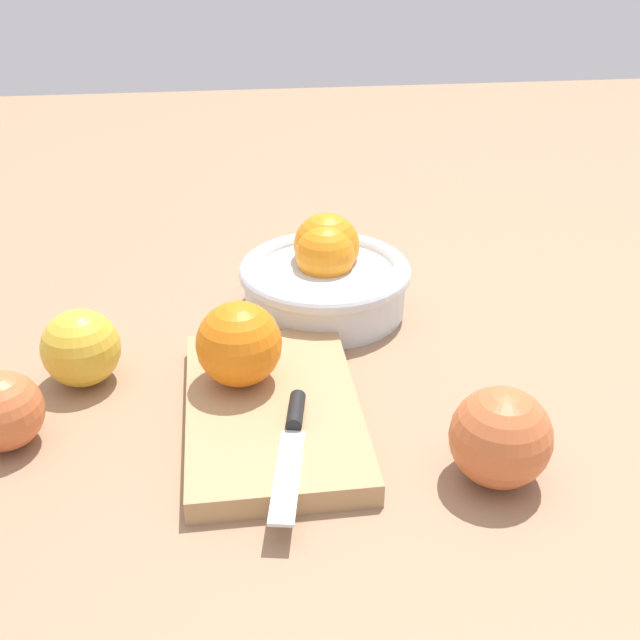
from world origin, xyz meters
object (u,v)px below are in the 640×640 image
bowl (325,276)px  apple_back_right (501,437)px  knife (293,437)px  orange_on_board (239,344)px  apple_front_center (81,348)px  cutting_board (273,410)px  apple_front_right (2,411)px

bowl → apple_back_right: 0.32m
bowl → knife: 0.28m
orange_on_board → apple_front_center: 0.16m
cutting_board → apple_front_center: 0.20m
bowl → apple_back_right: bowl is taller
bowl → cutting_board: size_ratio=0.77×
orange_on_board → knife: 0.11m
apple_front_right → apple_back_right: bearing=77.0°
cutting_board → apple_front_right: bearing=-88.3°
cutting_board → orange_on_board: size_ratio=3.18×
apple_back_right → apple_front_center: apple_back_right is taller
knife → apple_front_center: size_ratio=2.05×
apple_front_right → cutting_board: bearing=91.7°
apple_back_right → apple_front_right: 0.42m
orange_on_board → knife: (0.10, 0.04, -0.03)m
bowl → apple_front_center: 0.28m
knife → apple_back_right: bearing=76.3°
cutting_board → knife: 0.06m
cutting_board → bowl: bearing=160.4°
orange_on_board → cutting_board: bearing=37.0°
apple_front_right → apple_front_center: bearing=150.4°
apple_back_right → orange_on_board: bearing=-123.8°
orange_on_board → apple_back_right: bearing=56.2°
bowl → cutting_board: (0.21, -0.07, -0.03)m
knife → orange_on_board: bearing=-157.6°
knife → apple_back_right: apple_back_right is taller
orange_on_board → apple_front_center: bearing=-108.3°
bowl → knife: size_ratio=1.24×
cutting_board → knife: size_ratio=1.61×
bowl → orange_on_board: (0.17, -0.10, 0.02)m
cutting_board → apple_back_right: 0.20m
apple_front_right → orange_on_board: bearing=101.8°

